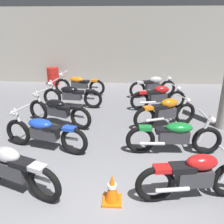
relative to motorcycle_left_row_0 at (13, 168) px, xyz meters
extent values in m
cube|color=#9E998E|center=(1.57, 8.47, 1.34)|extent=(13.06, 0.24, 3.60)
torus|color=black|center=(0.61, -0.24, -0.12)|extent=(0.66, 0.35, 0.67)
cube|color=#38383D|center=(0.01, -0.01, -0.02)|extent=(0.62, 0.43, 0.28)
ellipsoid|color=#B7B7BC|center=(-0.08, 0.03, 0.26)|extent=(0.59, 0.45, 0.26)
cube|color=black|center=(0.21, -0.08, 0.18)|extent=(0.46, 0.37, 0.10)
cube|color=#B7B7BC|center=(0.52, -0.20, 0.18)|extent=(0.33, 0.29, 0.08)
cylinder|color=silver|center=(0.43, -0.03, -0.14)|extent=(0.54, 0.26, 0.07)
torus|color=black|center=(-0.66, 1.67, -0.12)|extent=(0.68, 0.28, 0.67)
torus|color=black|center=(0.79, 1.29, -0.12)|extent=(0.68, 0.28, 0.67)
cylinder|color=silver|center=(-0.59, 1.65, 0.19)|extent=(0.28, 0.14, 0.66)
cube|color=#38383D|center=(0.06, 1.48, -0.02)|extent=(0.70, 0.40, 0.28)
ellipsoid|color=blue|center=(-0.03, 1.50, 0.20)|extent=(0.66, 0.46, 0.22)
cube|color=black|center=(0.28, 1.42, 0.12)|extent=(0.45, 0.33, 0.10)
cube|color=blue|center=(0.69, 1.31, 0.18)|extent=(0.32, 0.26, 0.08)
cylinder|color=silver|center=(-0.53, 1.63, 0.50)|extent=(0.21, 0.67, 0.04)
sphere|color=white|center=(-0.72, 1.68, 0.38)|extent=(0.14, 0.14, 0.14)
cylinder|color=silver|center=(0.58, 1.48, -0.14)|extent=(0.55, 0.21, 0.07)
torus|color=black|center=(-0.71, 3.20, -0.12)|extent=(0.66, 0.35, 0.67)
torus|color=black|center=(0.69, 2.66, -0.12)|extent=(0.66, 0.35, 0.67)
cylinder|color=silver|center=(-0.64, 3.18, 0.19)|extent=(0.28, 0.16, 0.66)
cube|color=#38383D|center=(-0.01, 2.93, -0.02)|extent=(0.70, 0.46, 0.28)
ellipsoid|color=black|center=(-0.10, 2.97, 0.20)|extent=(0.68, 0.52, 0.22)
cube|color=black|center=(0.19, 2.85, 0.12)|extent=(0.46, 0.37, 0.10)
cube|color=black|center=(0.59, 2.70, 0.18)|extent=(0.33, 0.29, 0.08)
cylinder|color=silver|center=(-0.58, 3.15, 0.50)|extent=(0.28, 0.65, 0.04)
sphere|color=white|center=(-0.77, 3.23, 0.38)|extent=(0.14, 0.14, 0.14)
cylinder|color=silver|center=(0.50, 2.87, -0.14)|extent=(0.54, 0.27, 0.07)
torus|color=black|center=(-0.70, 4.60, -0.12)|extent=(0.68, 0.17, 0.67)
torus|color=black|center=(0.79, 4.45, -0.12)|extent=(0.68, 0.17, 0.67)
cylinder|color=silver|center=(-0.62, 4.59, 0.19)|extent=(0.28, 0.10, 0.66)
cube|color=#38383D|center=(0.04, 4.53, -0.02)|extent=(0.68, 0.30, 0.28)
ellipsoid|color=black|center=(-0.06, 4.54, 0.20)|extent=(0.63, 0.38, 0.22)
cube|color=black|center=(0.26, 4.51, 0.12)|extent=(0.42, 0.28, 0.10)
cube|color=black|center=(0.69, 4.46, 0.18)|extent=(0.30, 0.23, 0.08)
cylinder|color=silver|center=(-0.57, 4.58, 0.50)|extent=(0.10, 0.68, 0.04)
sphere|color=white|center=(-0.76, 4.60, 0.38)|extent=(0.14, 0.14, 0.14)
cylinder|color=silver|center=(0.55, 4.61, -0.14)|extent=(0.55, 0.12, 0.07)
torus|color=black|center=(-0.75, 6.20, -0.12)|extent=(0.68, 0.18, 0.67)
torus|color=black|center=(0.75, 6.05, -0.12)|extent=(0.68, 0.18, 0.67)
cylinder|color=silver|center=(-0.67, 6.19, 0.19)|extent=(0.28, 0.10, 0.66)
cube|color=#38383D|center=(0.00, 6.12, -0.02)|extent=(0.68, 0.31, 0.28)
ellipsoid|color=orange|center=(-0.10, 6.13, 0.20)|extent=(0.63, 0.38, 0.22)
cube|color=black|center=(0.22, 6.10, 0.12)|extent=(0.42, 0.28, 0.10)
cube|color=orange|center=(0.65, 6.06, 0.18)|extent=(0.30, 0.23, 0.08)
cylinder|color=silver|center=(-0.61, 6.18, 0.50)|extent=(0.11, 0.68, 0.04)
sphere|color=white|center=(-0.81, 6.20, 0.38)|extent=(0.14, 0.14, 0.14)
cylinder|color=silver|center=(0.51, 6.20, -0.14)|extent=(0.55, 0.13, 0.07)
torus|color=black|center=(2.43, -0.14, -0.12)|extent=(0.68, 0.21, 0.67)
cube|color=#38383D|center=(3.07, -0.04, -0.02)|extent=(0.60, 0.33, 0.28)
ellipsoid|color=red|center=(3.17, -0.02, 0.26)|extent=(0.56, 0.36, 0.26)
cube|color=black|center=(2.85, -0.07, 0.18)|extent=(0.43, 0.30, 0.10)
cube|color=red|center=(2.53, -0.12, 0.18)|extent=(0.31, 0.24, 0.08)
cylinder|color=silver|center=(2.69, -0.23, -0.14)|extent=(0.55, 0.15, 0.07)
torus|color=black|center=(3.78, 1.48, -0.12)|extent=(0.67, 0.13, 0.67)
torus|color=black|center=(2.28, 1.43, -0.12)|extent=(0.67, 0.13, 0.67)
cylinder|color=silver|center=(3.70, 1.48, 0.19)|extent=(0.28, 0.08, 0.66)
cube|color=#38383D|center=(3.03, 1.46, -0.02)|extent=(0.67, 0.26, 0.28)
ellipsoid|color=#197F33|center=(3.13, 1.46, 0.20)|extent=(0.61, 0.34, 0.22)
cube|color=black|center=(2.81, 1.45, 0.12)|extent=(0.41, 0.25, 0.10)
cube|color=#197F33|center=(2.38, 1.43, 0.18)|extent=(0.29, 0.21, 0.08)
cylinder|color=silver|center=(3.64, 1.48, 0.50)|extent=(0.06, 0.68, 0.04)
sphere|color=white|center=(3.84, 1.49, 0.38)|extent=(0.14, 0.14, 0.14)
cylinder|color=silver|center=(2.53, 1.31, -0.14)|extent=(0.55, 0.09, 0.07)
torus|color=black|center=(3.69, 3.20, -0.12)|extent=(0.67, 0.34, 0.67)
torus|color=black|center=(2.47, 2.75, -0.12)|extent=(0.67, 0.34, 0.67)
cylinder|color=silver|center=(3.62, 3.17, 0.14)|extent=(0.25, 0.15, 0.56)
cube|color=#38383D|center=(3.08, 2.97, -0.02)|extent=(0.62, 0.42, 0.28)
ellipsoid|color=orange|center=(3.17, 3.01, 0.26)|extent=(0.58, 0.44, 0.26)
cube|color=black|center=(2.87, 2.90, 0.18)|extent=(0.46, 0.36, 0.10)
cube|color=orange|center=(2.57, 2.78, 0.18)|extent=(0.33, 0.28, 0.08)
cylinder|color=silver|center=(3.56, 3.15, 0.40)|extent=(0.20, 0.46, 0.04)
sphere|color=white|center=(3.75, 3.22, 0.28)|extent=(0.14, 0.14, 0.14)
cylinder|color=silver|center=(2.75, 2.71, -0.14)|extent=(0.54, 0.26, 0.07)
torus|color=black|center=(3.71, 4.57, -0.12)|extent=(0.68, 0.23, 0.67)
torus|color=black|center=(2.43, 4.34, -0.12)|extent=(0.68, 0.23, 0.67)
cylinder|color=silver|center=(3.63, 4.55, 0.14)|extent=(0.25, 0.11, 0.56)
cube|color=#38383D|center=(3.07, 4.45, -0.02)|extent=(0.61, 0.34, 0.28)
ellipsoid|color=red|center=(3.17, 4.47, 0.26)|extent=(0.56, 0.37, 0.26)
cube|color=black|center=(2.85, 4.41, 0.18)|extent=(0.44, 0.31, 0.10)
cube|color=red|center=(2.53, 4.36, 0.18)|extent=(0.31, 0.25, 0.08)
cylinder|color=silver|center=(3.57, 4.54, 0.40)|extent=(0.12, 0.48, 0.04)
sphere|color=white|center=(3.77, 4.58, 0.28)|extent=(0.14, 0.14, 0.14)
cylinder|color=silver|center=(2.70, 4.25, -0.14)|extent=(0.55, 0.17, 0.07)
torus|color=black|center=(3.67, 6.14, -0.12)|extent=(0.68, 0.28, 0.67)
torus|color=black|center=(2.41, 5.80, -0.12)|extent=(0.68, 0.28, 0.67)
cylinder|color=silver|center=(3.59, 6.12, 0.14)|extent=(0.25, 0.13, 0.56)
cube|color=#38383D|center=(3.04, 5.97, -0.02)|extent=(0.61, 0.38, 0.28)
ellipsoid|color=#B7B7BC|center=(3.14, 5.99, 0.26)|extent=(0.57, 0.40, 0.26)
cube|color=black|center=(2.83, 5.91, 0.18)|extent=(0.45, 0.34, 0.10)
cube|color=#B7B7BC|center=(2.51, 5.83, 0.18)|extent=(0.32, 0.27, 0.08)
cylinder|color=silver|center=(3.54, 6.10, 0.40)|extent=(0.16, 0.47, 0.04)
sphere|color=white|center=(3.73, 6.15, 0.28)|extent=(0.14, 0.14, 0.14)
cylinder|color=silver|center=(2.69, 5.74, -0.14)|extent=(0.55, 0.21, 0.07)
cylinder|color=red|center=(-1.62, 7.79, -0.03)|extent=(0.56, 0.56, 0.85)
torus|color=red|center=(-1.62, 7.79, 0.14)|extent=(0.59, 0.59, 0.03)
torus|color=red|center=(-1.62, 7.79, -0.20)|extent=(0.59, 0.59, 0.03)
cube|color=orange|center=(1.73, -0.19, -0.44)|extent=(0.32, 0.32, 0.04)
cone|color=orange|center=(1.73, -0.19, -0.17)|extent=(0.24, 0.24, 0.50)
cylinder|color=white|center=(1.73, -0.19, -0.14)|extent=(0.15, 0.15, 0.06)
camera|label=1|loc=(1.90, -3.32, 2.33)|focal=37.27mm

